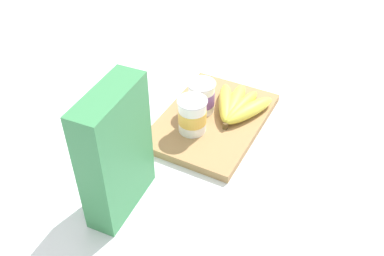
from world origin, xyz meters
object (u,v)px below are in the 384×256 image
at_px(yogurt_cup_front, 192,116).
at_px(yogurt_cup_back, 201,97).
at_px(banana_bunch, 237,106).
at_px(cereal_box, 116,153).
at_px(cutting_board, 212,121).

bearing_deg(yogurt_cup_front, yogurt_cup_back, 11.18).
distance_m(yogurt_cup_front, yogurt_cup_back, 0.09).
xyz_separation_m(yogurt_cup_back, banana_bunch, (0.04, -0.09, -0.02)).
bearing_deg(cereal_box, yogurt_cup_front, 168.46).
height_order(cereal_box, yogurt_cup_back, cereal_box).
bearing_deg(yogurt_cup_back, cereal_box, 176.92).
bearing_deg(cutting_board, yogurt_cup_back, 68.77).
distance_m(cereal_box, yogurt_cup_front, 0.27).
xyz_separation_m(cutting_board, yogurt_cup_back, (0.02, 0.04, 0.05)).
bearing_deg(banana_bunch, yogurt_cup_back, 113.84).
bearing_deg(cutting_board, yogurt_cup_front, 160.80).
height_order(yogurt_cup_back, banana_bunch, yogurt_cup_back).
xyz_separation_m(cereal_box, banana_bunch, (0.38, -0.11, -0.10)).
relative_size(yogurt_cup_front, yogurt_cup_back, 1.07).
relative_size(cereal_box, yogurt_cup_front, 3.13).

